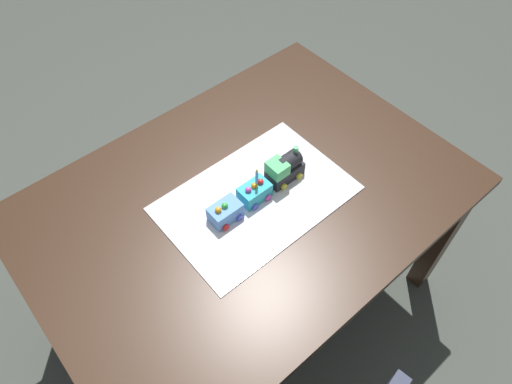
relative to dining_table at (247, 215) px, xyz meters
name	(u,v)px	position (x,y,z in m)	size (l,w,h in m)	color
ground_plane	(249,294)	(0.00, 0.00, -0.63)	(8.00, 8.00, 0.00)	#474C44
dining_table	(247,215)	(0.00, 0.00, 0.00)	(1.40, 1.00, 0.74)	#382316
cake_board	(256,198)	(-0.02, 0.03, 0.11)	(0.60, 0.40, 0.00)	silver
cake_locomotive	(285,168)	(-0.14, 0.02, 0.16)	(0.14, 0.08, 0.12)	#232328
cake_car_hopper_turquoise	(254,192)	(-0.01, 0.02, 0.14)	(0.10, 0.08, 0.07)	#38B7C6
cake_car_caboose_sky_blue	(225,212)	(0.11, 0.02, 0.14)	(0.10, 0.08, 0.07)	#669EEA
birthday_candle	(257,176)	(-0.02, 0.02, 0.21)	(0.01, 0.01, 0.06)	#4CA5E5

